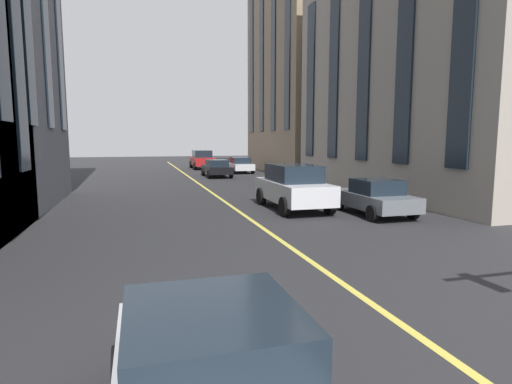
{
  "coord_description": "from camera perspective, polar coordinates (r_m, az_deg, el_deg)",
  "views": [
    {
      "loc": [
        2.75,
        3.91,
        2.88
      ],
      "look_at": [
        14.54,
        0.53,
        1.35
      ],
      "focal_mm": 29.01,
      "sensor_mm": 36.0,
      "label": 1
    }
  ],
  "objects": [
    {
      "name": "car_white_parked_a",
      "position": [
        17.38,
        5.16,
        0.78
      ],
      "size": [
        4.7,
        2.14,
        1.88
      ],
      "color": "silver",
      "rests_on": "ground_plane"
    },
    {
      "name": "building_right_near",
      "position": [
        41.37,
        10.16,
        21.64
      ],
      "size": [
        13.81,
        12.09,
        26.65
      ],
      "color": "gray",
      "rests_on": "ground_plane"
    },
    {
      "name": "car_grey_far",
      "position": [
        16.69,
        16.02,
        -0.66
      ],
      "size": [
        3.9,
        1.89,
        1.4
      ],
      "color": "slate",
      "rests_on": "ground_plane"
    },
    {
      "name": "car_white_oncoming",
      "position": [
        37.02,
        -2.21,
        3.74
      ],
      "size": [
        3.9,
        1.89,
        1.4
      ],
      "color": "silver",
      "rests_on": "ground_plane"
    },
    {
      "name": "car_black_parked_b",
      "position": [
        33.03,
        -5.44,
        3.31
      ],
      "size": [
        4.4,
        1.95,
        1.37
      ],
      "color": "black",
      "rests_on": "ground_plane"
    },
    {
      "name": "car_red_mid",
      "position": [
        42.72,
        -7.45,
        4.49
      ],
      "size": [
        4.7,
        2.14,
        1.88
      ],
      "color": "#B21E1E",
      "rests_on": "ground_plane"
    },
    {
      "name": "building_right_far",
      "position": [
        27.04,
        27.95,
        14.14
      ],
      "size": [
        17.05,
        14.06,
        13.12
      ],
      "color": "#A89E8E",
      "rests_on": "ground_plane"
    },
    {
      "name": "lane_centre_line",
      "position": [
        17.92,
        -3.19,
        -2.12
      ],
      "size": [
        80.0,
        0.16,
        0.01
      ],
      "color": "#D8C64C",
      "rests_on": "ground_plane"
    }
  ]
}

